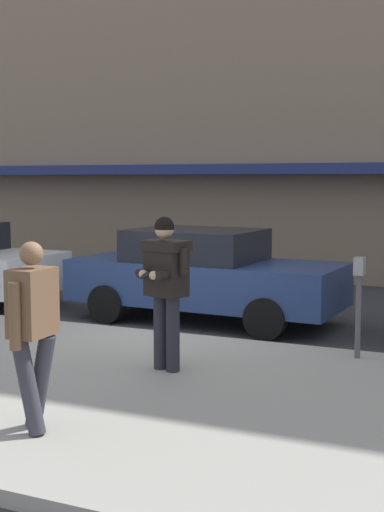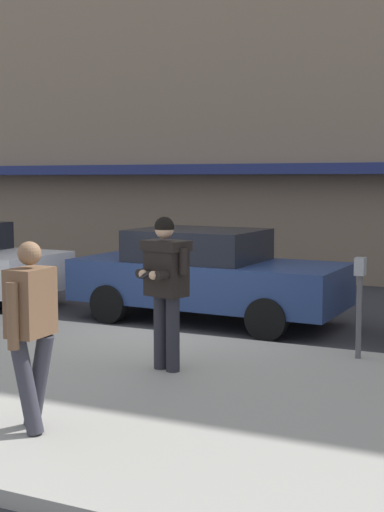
% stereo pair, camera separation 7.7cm
% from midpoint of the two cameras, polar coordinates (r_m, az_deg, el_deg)
% --- Properties ---
extents(ground_plane, '(80.00, 80.00, 0.00)m').
position_cam_midpoint_polar(ground_plane, '(10.84, -2.16, -6.47)').
color(ground_plane, '#333338').
extents(sidewalk, '(32.00, 5.30, 0.14)m').
position_cam_midpoint_polar(sidewalk, '(7.94, -5.20, -10.72)').
color(sidewalk, '#99968E').
rests_on(sidewalk, ground).
extents(curb_paint_line, '(28.00, 0.12, 0.01)m').
position_cam_midpoint_polar(curb_paint_line, '(10.48, 2.88, -6.91)').
color(curb_paint_line, silver).
rests_on(curb_paint_line, ground).
extents(parked_sedan_mid, '(4.57, 2.07, 1.54)m').
position_cam_midpoint_polar(parked_sedan_mid, '(11.86, 1.28, -1.49)').
color(parked_sedan_mid, navy).
rests_on(parked_sedan_mid, ground).
extents(man_texting_on_phone, '(0.63, 0.64, 1.81)m').
position_cam_midpoint_polar(man_texting_on_phone, '(8.26, -1.86, -1.64)').
color(man_texting_on_phone, '#23232B').
rests_on(man_texting_on_phone, sidewalk).
extents(pedestrian_dark_coat, '(0.33, 0.60, 1.70)m').
position_cam_midpoint_polar(pedestrian_dark_coat, '(6.45, -12.41, -5.31)').
color(pedestrian_dark_coat, '#33333D').
rests_on(pedestrian_dark_coat, sidewalk).
extents(parking_meter, '(0.12, 0.18, 1.27)m').
position_cam_midpoint_polar(parking_meter, '(9.09, 13.50, -2.88)').
color(parking_meter, '#4C4C51').
rests_on(parking_meter, sidewalk).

